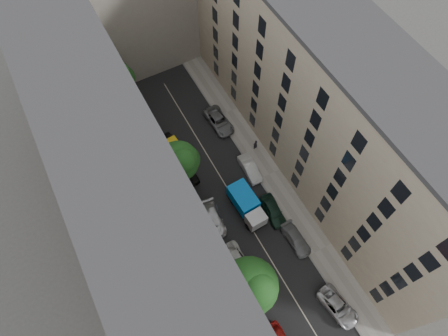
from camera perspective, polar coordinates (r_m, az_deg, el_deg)
ground at (r=48.72m, az=0.95°, el=-3.68°), size 120.00×120.00×0.00m
road_surface at (r=48.71m, az=0.95°, el=-3.68°), size 8.00×44.00×0.02m
sidewalk_left at (r=47.75m, az=-4.88°, el=-6.45°), size 3.00×44.00×0.15m
sidewalk_right at (r=50.15m, az=6.47°, el=-0.93°), size 3.00×44.00×0.15m
building_left at (r=38.48m, az=-13.37°, el=-4.15°), size 8.00×44.00×20.00m
building_right at (r=44.18m, az=13.89°, el=8.22°), size 8.00×44.00×20.00m
tarp_truck at (r=46.58m, az=3.26°, el=-5.27°), size 2.49×5.78×2.63m
car_left_1 at (r=44.33m, az=4.12°, el=-17.09°), size 2.19×4.45×1.40m
car_left_2 at (r=45.10m, az=1.89°, el=-13.13°), size 2.31×4.66×1.27m
car_left_3 at (r=46.65m, az=-1.49°, el=-7.28°), size 2.55×5.01×1.39m
car_left_4 at (r=49.49m, az=-5.47°, el=-0.51°), size 2.19×4.54×1.50m
car_left_5 at (r=51.51m, az=-7.40°, el=2.95°), size 2.02×4.59×1.47m
car_right_0 at (r=45.51m, az=15.95°, el=-18.51°), size 2.94×5.15×1.35m
car_right_1 at (r=46.54m, az=10.25°, el=-10.00°), size 1.89×4.43×1.27m
car_right_2 at (r=47.33m, az=7.04°, el=-6.05°), size 2.22×4.58×1.51m
car_right_3 at (r=49.63m, az=3.72°, el=-0.07°), size 1.68×4.36×1.42m
car_right_4 at (r=53.41m, az=-0.74°, el=6.70°), size 2.57×5.26×1.44m
tree_near at (r=38.58m, az=3.86°, el=-16.59°), size 5.69×5.47×9.33m
tree_mid at (r=44.26m, az=-6.30°, el=0.82°), size 4.92×4.58×8.45m
tree_far at (r=52.92m, az=-15.07°, el=12.25°), size 4.69×4.32×8.34m
lamp_post at (r=41.73m, az=-0.22°, el=-13.16°), size 0.36×0.36×5.93m
pedestrian at (r=51.13m, az=4.51°, el=3.35°), size 0.71×0.55×1.72m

